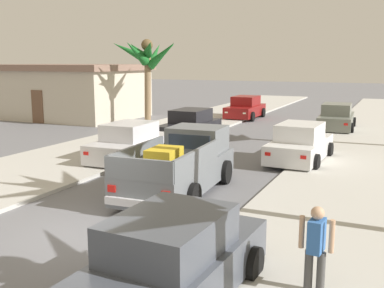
# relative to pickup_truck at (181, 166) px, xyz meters

# --- Properties ---
(ground_plane) EXTENTS (160.00, 160.00, 0.00)m
(ground_plane) POSITION_rel_pickup_truck_xyz_m (-0.50, -4.13, -0.79)
(ground_plane) COLOR slate
(sidewalk_left) EXTENTS (5.13, 60.00, 0.12)m
(sidewalk_left) POSITION_rel_pickup_truck_xyz_m (-5.90, 7.87, -0.73)
(sidewalk_left) COLOR beige
(sidewalk_left) RESTS_ON ground
(sidewalk_right) EXTENTS (5.13, 60.00, 0.12)m
(sidewalk_right) POSITION_rel_pickup_truck_xyz_m (4.89, 7.87, -0.73)
(sidewalk_right) COLOR beige
(sidewalk_right) RESTS_ON ground
(curb_left) EXTENTS (0.16, 60.00, 0.10)m
(curb_left) POSITION_rel_pickup_truck_xyz_m (-4.73, 7.87, -0.74)
(curb_left) COLOR silver
(curb_left) RESTS_ON ground
(curb_right) EXTENTS (0.16, 60.00, 0.10)m
(curb_right) POSITION_rel_pickup_truck_xyz_m (3.72, 7.87, -0.74)
(curb_right) COLOR silver
(curb_right) RESTS_ON ground
(pickup_truck) EXTENTS (2.44, 5.31, 1.80)m
(pickup_truck) POSITION_rel_pickup_truck_xyz_m (0.00, 0.00, 0.00)
(pickup_truck) COLOR slate
(pickup_truck) RESTS_ON ground
(car_left_near) EXTENTS (2.13, 4.30, 1.54)m
(car_left_near) POSITION_rel_pickup_truck_xyz_m (-3.68, 2.99, -0.08)
(car_left_near) COLOR silver
(car_left_near) RESTS_ON ground
(car_right_near) EXTENTS (2.05, 4.27, 1.54)m
(car_right_near) POSITION_rel_pickup_truck_xyz_m (-3.83, 17.85, -0.08)
(car_right_near) COLOR maroon
(car_right_near) RESTS_ON ground
(car_left_mid) EXTENTS (2.02, 4.26, 1.54)m
(car_left_mid) POSITION_rel_pickup_truck_xyz_m (-3.62, 8.41, -0.08)
(car_left_mid) COLOR black
(car_left_mid) RESTS_ON ground
(car_right_mid) EXTENTS (2.19, 4.33, 1.54)m
(car_right_mid) POSITION_rel_pickup_truck_xyz_m (2.61, 14.79, -0.08)
(car_right_mid) COLOR slate
(car_right_mid) RESTS_ON ground
(car_left_far) EXTENTS (2.17, 4.32, 1.54)m
(car_left_far) POSITION_rel_pickup_truck_xyz_m (2.73, -5.89, -0.08)
(car_left_far) COLOR #474C56
(car_left_far) RESTS_ON ground
(car_right_far) EXTENTS (2.15, 4.31, 1.54)m
(car_right_far) POSITION_rel_pickup_truck_xyz_m (2.42, 5.57, -0.08)
(car_right_far) COLOR silver
(car_right_far) RESTS_ON ground
(palm_tree_right_fore) EXTENTS (4.19, 4.07, 5.22)m
(palm_tree_right_fore) POSITION_rel_pickup_truck_xyz_m (-8.07, 11.97, 3.38)
(palm_tree_right_fore) COLOR #846B4C
(palm_tree_right_fore) RESTS_ON ground
(roadside_house) EXTENTS (9.38, 7.31, 3.68)m
(roadside_house) POSITION_rel_pickup_truck_xyz_m (-15.06, 13.40, 1.07)
(roadside_house) COLOR beige
(roadside_house) RESTS_ON ground
(pedestrian) EXTENTS (0.57, 0.40, 1.59)m
(pedestrian) POSITION_rel_pickup_truck_xyz_m (4.79, -4.75, 0.12)
(pedestrian) COLOR #4C4C4C
(pedestrian) RESTS_ON ground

